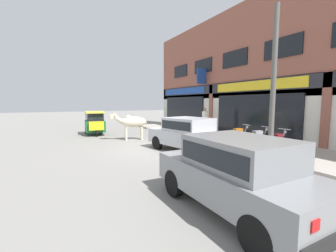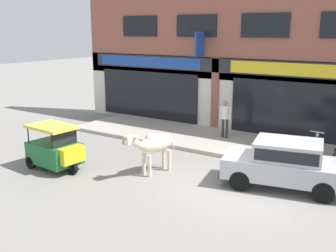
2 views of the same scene
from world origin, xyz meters
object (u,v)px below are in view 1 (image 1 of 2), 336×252
object	(u,v)px
cow	(132,122)
auto_rickshaw	(95,125)
pedestrian	(205,117)
motorcycle_2	(276,142)
car_1	(237,170)
utility_pole	(273,82)
motorcycle_1	(255,138)
motorcycle_0	(236,135)
car_0	(187,133)

from	to	relation	value
cow	auto_rickshaw	bearing A→B (deg)	-153.89
pedestrian	motorcycle_2	bearing A→B (deg)	-8.89
car_1	motorcycle_2	distance (m)	5.55
utility_pole	motorcycle_1	bearing A→B (deg)	146.64
cow	pedestrian	bearing A→B (deg)	86.73
car_1	auto_rickshaw	xyz separation A→B (m)	(-11.95, -0.59, -0.15)
utility_pole	motorcycle_2	bearing A→B (deg)	117.80
cow	motorcycle_1	distance (m)	6.48
pedestrian	motorcycle_0	bearing A→B (deg)	-14.34
auto_rickshaw	car_1	bearing A→B (deg)	2.85
cow	car_0	world-z (taller)	cow
car_0	motorcycle_2	world-z (taller)	car_0
car_0	utility_pole	size ratio (longest dim) A/B	0.72
motorcycle_1	pedestrian	size ratio (longest dim) A/B	1.13
auto_rickshaw	motorcycle_0	distance (m)	8.87
cow	motorcycle_1	bearing A→B (deg)	38.26
pedestrian	utility_pole	xyz separation A→B (m)	(6.41, -1.90, 1.67)
car_1	auto_rickshaw	world-z (taller)	auto_rickshaw
motorcycle_2	utility_pole	xyz separation A→B (m)	(0.52, -0.98, 2.27)
car_0	pedestrian	distance (m)	5.24
motorcycle_1	utility_pole	bearing A→B (deg)	-33.36
cow	motorcycle_0	distance (m)	5.61
auto_rickshaw	motorcycle_0	bearing A→B (deg)	37.30
motorcycle_0	motorcycle_2	world-z (taller)	same
cow	motorcycle_1	world-z (taller)	cow
car_1	auto_rickshaw	distance (m)	11.96
motorcycle_1	car_1	bearing A→B (deg)	-51.89
car_0	pedestrian	world-z (taller)	pedestrian
car_0	auto_rickshaw	size ratio (longest dim) A/B	1.87
auto_rickshaw	utility_pole	xyz separation A→B (m)	(9.72, 4.43, 2.15)
cow	car_0	xyz separation A→B (m)	(3.96, 1.13, -0.19)
cow	car_1	distance (m)	8.96
motorcycle_0	utility_pole	bearing A→B (deg)	-19.52
cow	utility_pole	bearing A→B (deg)	23.71
pedestrian	utility_pole	bearing A→B (deg)	-16.53
motorcycle_0	pedestrian	size ratio (longest dim) A/B	1.13
motorcycle_0	car_1	bearing A→B (deg)	-44.30
car_1	cow	bearing A→B (deg)	174.28
auto_rickshaw	motorcycle_2	distance (m)	10.68
pedestrian	utility_pole	distance (m)	6.89
motorcycle_2	pedestrian	world-z (taller)	pedestrian
motorcycle_0	motorcycle_1	xyz separation A→B (m)	(1.06, 0.12, 0.00)
auto_rickshaw	pedestrian	world-z (taller)	pedestrian
cow	motorcycle_0	size ratio (longest dim) A/B	1.17
motorcycle_2	car_0	bearing A→B (deg)	-128.42
motorcycle_0	motorcycle_1	size ratio (longest dim) A/B	1.00
motorcycle_2	pedestrian	size ratio (longest dim) A/B	1.13
cow	auto_rickshaw	world-z (taller)	cow
cow	car_1	world-z (taller)	cow
cow	pedestrian	xyz separation A→B (m)	(0.28, 4.84, 0.13)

